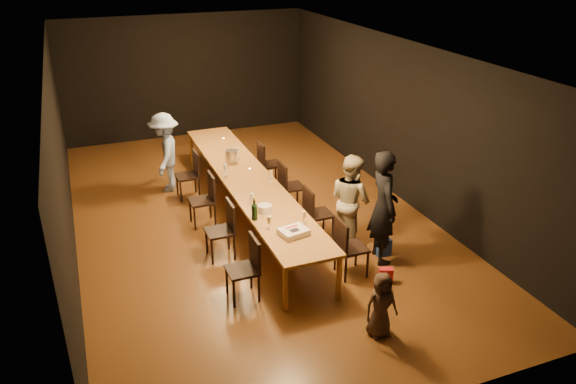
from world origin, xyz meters
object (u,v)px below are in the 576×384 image
object	(u,v)px
champagne_bottle	(254,209)
chair_left_2	(202,200)
chair_right_0	(352,247)
chair_left_1	(220,231)
man_blue	(165,153)
plate_stack	(265,209)
child	(381,305)
birthday_cake	(294,232)
woman_tan	(351,200)
chair_right_1	(319,213)
chair_right_2	(292,186)
chair_right_3	(270,164)
woman_birthday	(384,207)
chair_left_3	(187,175)
table	(248,181)
chair_left_0	(242,269)
ice_bucket	(231,156)

from	to	relation	value
champagne_bottle	chair_left_2	bearing A→B (deg)	106.70
chair_right_0	chair_left_1	xyz separation A→B (m)	(-1.70, 1.20, 0.00)
man_blue	plate_stack	size ratio (longest dim) A/B	7.33
child	birthday_cake	size ratio (longest dim) A/B	2.02
woman_tan	man_blue	xyz separation A→B (m)	(-2.41, 3.24, 0.02)
chair_right_1	woman_tan	world-z (taller)	woman_tan
chair_right_1	chair_right_2	xyz separation A→B (m)	(0.00, 1.20, 0.00)
chair_right_3	woman_birthday	size ratio (longest dim) A/B	0.51
chair_right_1	chair_left_3	size ratio (longest dim) A/B	1.00
chair_right_0	chair_right_1	size ratio (longest dim) A/B	1.00
table	birthday_cake	xyz separation A→B (m)	(-0.01, -2.21, 0.09)
chair_left_3	woman_tan	world-z (taller)	woman_tan
chair_right_3	chair_left_1	world-z (taller)	same
chair_right_3	child	xyz separation A→B (m)	(-0.30, -4.99, -0.02)
table	champagne_bottle	xyz separation A→B (m)	(-0.38, -1.56, 0.23)
woman_birthday	child	bearing A→B (deg)	159.94
chair_left_0	woman_birthday	bearing A→B (deg)	-84.51
chair_right_0	woman_birthday	xyz separation A→B (m)	(0.63, 0.22, 0.45)
chair_right_1	chair_left_3	xyz separation A→B (m)	(-1.70, 2.40, 0.00)
chair_left_0	woman_birthday	world-z (taller)	woman_birthday
plate_stack	ice_bucket	distance (m)	2.23
chair_right_0	chair_left_2	world-z (taller)	same
chair_left_3	woman_birthday	distance (m)	4.13
chair_right_1	man_blue	xyz separation A→B (m)	(-2.00, 2.92, 0.33)
chair_left_3	child	world-z (taller)	chair_left_3
table	chair_right_3	size ratio (longest dim) A/B	6.45
chair_left_0	man_blue	size ratio (longest dim) A/B	0.59
chair_left_1	man_blue	distance (m)	2.95
table	ice_bucket	bearing A→B (deg)	93.68
chair_left_3	ice_bucket	size ratio (longest dim) A/B	3.84
plate_stack	chair_right_2	bearing A→B (deg)	54.00
chair_left_0	man_blue	distance (m)	4.14
chair_left_3	woman_birthday	world-z (taller)	woman_birthday
birthday_cake	ice_bucket	bearing A→B (deg)	79.30
woman_tan	child	xyz separation A→B (m)	(-0.72, -2.27, -0.33)
chair_left_2	champagne_bottle	size ratio (longest dim) A/B	2.50
chair_right_3	ice_bucket	xyz separation A→B (m)	(-0.90, -0.35, 0.41)
chair_right_1	ice_bucket	xyz separation A→B (m)	(-0.90, 2.05, 0.41)
chair_right_0	man_blue	distance (m)	4.59
chair_left_1	woman_tan	world-z (taller)	woman_tan
chair_right_3	birthday_cake	size ratio (longest dim) A/B	2.10
table	birthday_cake	size ratio (longest dim) A/B	13.55
chair_right_1	chair_right_2	world-z (taller)	same
woman_birthday	champagne_bottle	world-z (taller)	woman_birthday
table	man_blue	world-z (taller)	man_blue
chair_left_3	man_blue	xyz separation A→B (m)	(-0.30, 0.52, 0.33)
man_blue	champagne_bottle	bearing A→B (deg)	30.95
plate_stack	ice_bucket	world-z (taller)	ice_bucket
chair_right_3	chair_left_1	size ratio (longest dim) A/B	1.00
chair_left_1	birthday_cake	size ratio (longest dim) A/B	2.10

